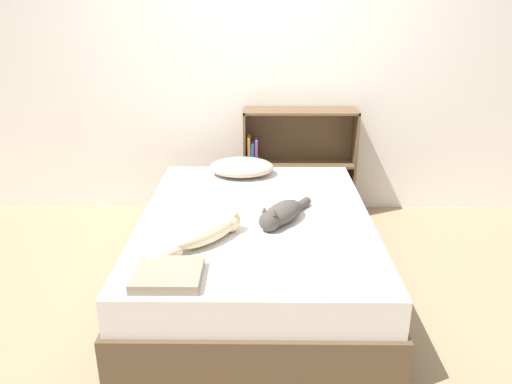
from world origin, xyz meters
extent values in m
plane|color=#997F60|center=(0.00, 0.00, 0.00)|extent=(8.00, 8.00, 0.00)
cube|color=white|center=(0.00, 1.44, 1.25)|extent=(8.00, 0.06, 2.50)
cube|color=brown|center=(0.00, 0.00, 0.16)|extent=(1.48, 1.98, 0.33)
cube|color=silver|center=(0.00, 0.00, 0.43)|extent=(1.43, 1.92, 0.21)
ellipsoid|color=#B29E8E|center=(-0.12, 0.77, 0.60)|extent=(0.50, 0.37, 0.12)
ellipsoid|color=beige|center=(-0.27, -0.37, 0.60)|extent=(0.41, 0.44, 0.13)
sphere|color=beige|center=(-0.15, -0.23, 0.60)|extent=(0.13, 0.13, 0.13)
cone|color=beige|center=(-0.18, -0.20, 0.67)|extent=(0.04, 0.04, 0.03)
cone|color=beige|center=(-0.12, -0.25, 0.67)|extent=(0.04, 0.04, 0.03)
cylinder|color=beige|center=(-0.47, -0.59, 0.57)|extent=(0.17, 0.19, 0.06)
ellipsoid|color=#47423D|center=(0.16, -0.09, 0.60)|extent=(0.33, 0.39, 0.12)
sphere|color=#47423D|center=(0.08, -0.22, 0.60)|extent=(0.12, 0.12, 0.12)
cone|color=#47423D|center=(0.11, -0.24, 0.67)|extent=(0.04, 0.04, 0.03)
cone|color=#47423D|center=(0.05, -0.20, 0.67)|extent=(0.04, 0.04, 0.03)
cylinder|color=#47423D|center=(0.29, 0.11, 0.57)|extent=(0.14, 0.17, 0.06)
cube|color=brown|center=(-0.11, 1.27, 0.47)|extent=(0.02, 0.26, 0.94)
cube|color=brown|center=(0.84, 1.27, 0.47)|extent=(0.02, 0.26, 0.94)
cube|color=brown|center=(0.36, 1.27, 0.01)|extent=(0.96, 0.26, 0.02)
cube|color=brown|center=(0.36, 1.27, 0.93)|extent=(0.96, 0.26, 0.02)
cube|color=brown|center=(0.36, 1.27, 0.47)|extent=(0.92, 0.26, 0.02)
cube|color=brown|center=(0.36, 1.39, 0.47)|extent=(0.96, 0.02, 0.94)
cube|color=orange|center=(-0.07, 1.23, 0.60)|extent=(0.02, 0.16, 0.25)
cube|color=#2D519E|center=(-0.04, 1.23, 0.58)|extent=(0.03, 0.16, 0.19)
cube|color=#8C4C99|center=(-0.01, 1.23, 0.59)|extent=(0.02, 0.16, 0.22)
cube|color=gray|center=(-0.42, -0.77, 0.56)|extent=(0.33, 0.30, 0.05)
camera|label=1|loc=(0.03, -2.87, 1.82)|focal=35.00mm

